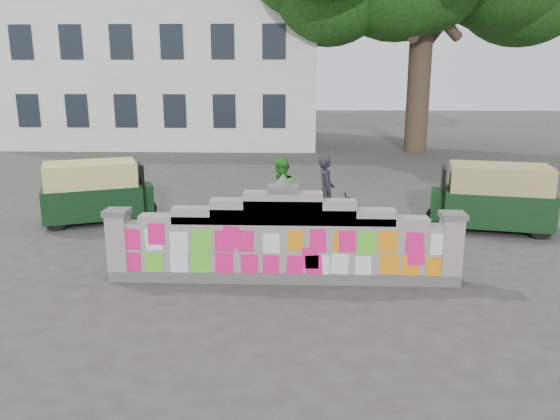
# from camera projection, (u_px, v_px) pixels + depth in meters

# --- Properties ---
(ground) EXTENTS (100.00, 100.00, 0.00)m
(ground) POSITION_uv_depth(u_px,v_px,m) (283.00, 281.00, 10.09)
(ground) COLOR #383533
(ground) RESTS_ON ground
(parapet_wall) EXTENTS (6.48, 0.44, 2.01)m
(parapet_wall) POSITION_uv_depth(u_px,v_px,m) (283.00, 242.00, 9.90)
(parapet_wall) COLOR #4C4C49
(parapet_wall) RESTS_ON ground
(building) EXTENTS (16.00, 10.00, 8.90)m
(building) POSITION_uv_depth(u_px,v_px,m) (172.00, 69.00, 30.70)
(building) COLOR silver
(building) RESTS_ON ground
(cyclist_bike) EXTENTS (1.92, 0.84, 0.98)m
(cyclist_bike) POSITION_uv_depth(u_px,v_px,m) (325.00, 215.00, 12.82)
(cyclist_bike) COLOR black
(cyclist_bike) RESTS_ON ground
(cyclist_rider) EXTENTS (0.46, 0.64, 1.66)m
(cyclist_rider) POSITION_uv_depth(u_px,v_px,m) (326.00, 201.00, 12.73)
(cyclist_rider) COLOR #222129
(cyclist_rider) RESTS_ON ground
(pedestrian) EXTENTS (0.79, 0.96, 1.79)m
(pedestrian) POSITION_uv_depth(u_px,v_px,m) (281.00, 195.00, 13.10)
(pedestrian) COLOR green
(pedestrian) RESTS_ON ground
(rickshaw_left) EXTENTS (2.88, 2.13, 1.55)m
(rickshaw_left) POSITION_uv_depth(u_px,v_px,m) (95.00, 191.00, 13.96)
(rickshaw_left) COLOR black
(rickshaw_left) RESTS_ON ground
(rickshaw_right) EXTENTS (2.98, 1.83, 1.60)m
(rickshaw_right) POSITION_uv_depth(u_px,v_px,m) (494.00, 197.00, 13.22)
(rickshaw_right) COLOR black
(rickshaw_right) RESTS_ON ground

